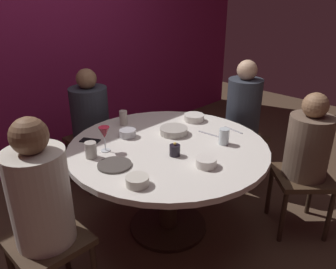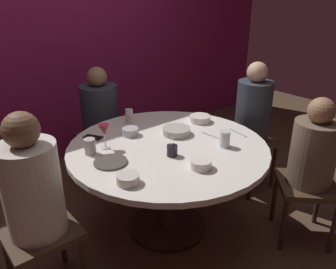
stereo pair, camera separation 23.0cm
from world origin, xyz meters
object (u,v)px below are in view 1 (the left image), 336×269
object	(u,v)px
cup_by_right_diner	(123,118)
bowl_sauce_side	(137,181)
seated_diner_front_right	(308,149)
wine_glass	(104,134)
seated_diner_left	(40,199)
bowl_rice_portion	(174,131)
seated_diner_back	(90,115)
cup_by_left_diner	(91,150)
cup_near_candle	(224,136)
bowl_small_white	(194,118)
bowl_serving_large	(128,133)
bowl_salad_center	(206,162)
cell_phone	(90,141)
seated_diner_right	(243,111)
candle_holder	(175,150)
dining_table	(168,162)
dinner_plate	(115,165)

from	to	relation	value
cup_by_right_diner	bowl_sauce_side	bearing A→B (deg)	-123.97
seated_diner_front_right	wine_glass	xyz separation A→B (m)	(-1.08, 0.95, 0.16)
seated_diner_left	bowl_rice_portion	distance (m)	1.13
seated_diner_back	cup_by_left_diner	distance (m)	0.91
cup_by_left_diner	bowl_rice_portion	bearing A→B (deg)	-10.41
bowl_sauce_side	seated_diner_left	bearing A→B (deg)	151.34
seated_diner_front_right	bowl_rice_portion	size ratio (longest dim) A/B	5.21
cup_near_candle	bowl_rice_portion	bearing A→B (deg)	107.71
seated_diner_left	cup_by_right_diner	size ratio (longest dim) A/B	10.13
bowl_small_white	bowl_rice_portion	xyz separation A→B (m)	(-0.32, -0.07, -0.00)
bowl_rice_portion	bowl_serving_large	bearing A→B (deg)	142.91
seated_diner_back	bowl_salad_center	xyz separation A→B (m)	(-0.06, -1.38, 0.06)
bowl_small_white	seated_diner_back	bearing A→B (deg)	121.25
bowl_serving_large	cup_near_candle	world-z (taller)	cup_near_candle
cup_by_left_diner	cell_phone	bearing A→B (deg)	58.47
seated_diner_front_right	bowl_salad_center	xyz separation A→B (m)	(-0.77, 0.32, 0.06)
cup_by_left_diner	seated_diner_front_right	bearing A→B (deg)	-37.91
seated_diner_back	bowl_salad_center	world-z (taller)	seated_diner_back
cell_phone	cup_near_candle	distance (m)	0.97
seated_diner_front_right	seated_diner_right	bearing A→B (deg)	-64.97
seated_diner_front_right	cell_phone	distance (m)	1.58
bowl_small_white	bowl_rice_portion	bearing A→B (deg)	-167.20
seated_diner_back	bowl_small_white	bearing A→B (deg)	31.25
wine_glass	bowl_rice_portion	world-z (taller)	wine_glass
bowl_small_white	cup_near_candle	xyz separation A→B (m)	(-0.20, -0.45, 0.03)
cup_near_candle	cup_by_right_diner	xyz separation A→B (m)	(-0.27, 0.80, 0.00)
candle_holder	bowl_sauce_side	size ratio (longest dim) A/B	0.72
dining_table	seated_diner_left	world-z (taller)	seated_diner_left
bowl_sauce_side	cup_by_right_diner	world-z (taller)	cup_by_right_diner
wine_glass	bowl_serving_large	world-z (taller)	wine_glass
candle_holder	dinner_plate	world-z (taller)	candle_holder
cup_by_right_diner	seated_diner_back	bearing A→B (deg)	92.92
cell_phone	dinner_plate	bearing A→B (deg)	47.11
candle_holder	dinner_plate	distance (m)	0.41
dining_table	bowl_salad_center	world-z (taller)	bowl_salad_center
seated_diner_left	dining_table	bearing A→B (deg)	0.00
wine_glass	bowl_salad_center	bearing A→B (deg)	-63.64
candle_holder	bowl_small_white	world-z (taller)	candle_holder
bowl_sauce_side	cup_by_left_diner	distance (m)	0.48
seated_diner_right	bowl_rice_portion	bearing A→B (deg)	-7.41
dining_table	seated_diner_back	distance (m)	1.00
cup_near_candle	cup_by_left_diner	distance (m)	0.93
bowl_rice_portion	seated_diner_back	bearing A→B (deg)	100.83
candle_holder	dinner_plate	size ratio (longest dim) A/B	0.45
cell_phone	cup_by_right_diner	world-z (taller)	cup_by_right_diner
wine_glass	cup_by_left_diner	bearing A→B (deg)	-174.09
seated_diner_right	bowl_salad_center	xyz separation A→B (m)	(-1.03, -0.39, 0.02)
bowl_salad_center	seated_diner_front_right	bearing A→B (deg)	-22.72
seated_diner_front_right	bowl_rice_portion	distance (m)	0.98
bowl_serving_large	cup_by_right_diner	bearing A→B (deg)	58.29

